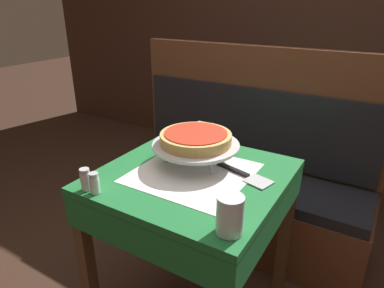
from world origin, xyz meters
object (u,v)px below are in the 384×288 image
object	(u,v)px
water_glass_near	(230,215)
napkin_holder	(205,133)
dining_table_rear	(305,108)
pizza_server	(244,175)
booth_bench	(241,185)
condiment_caddy	(299,85)
pizza_pan_stand	(196,146)
deep_dish_pizza	(196,138)
salt_shaker	(85,179)
pepper_shaker	(94,183)
dining_table_front	(193,196)

from	to	relation	value
water_glass_near	napkin_holder	size ratio (longest dim) A/B	1.21
dining_table_rear	pizza_server	world-z (taller)	pizza_server
booth_bench	condiment_caddy	xyz separation A→B (m)	(0.06, 0.88, 0.46)
booth_bench	pizza_pan_stand	size ratio (longest dim) A/B	4.16
pizza_pan_stand	condiment_caddy	distance (m)	1.50
deep_dish_pizza	napkin_holder	distance (m)	0.25
booth_bench	deep_dish_pizza	size ratio (longest dim) A/B	5.11
dining_table_rear	salt_shaker	world-z (taller)	salt_shaker
pizza_server	condiment_caddy	bearing A→B (deg)	97.42
booth_bench	pizza_server	bearing A→B (deg)	-67.28
condiment_caddy	salt_shaker	bearing A→B (deg)	-97.55
pepper_shaker	napkin_holder	xyz separation A→B (m)	(0.10, 0.62, 0.01)
dining_table_rear	deep_dish_pizza	bearing A→B (deg)	-94.34
booth_bench	napkin_holder	distance (m)	0.61
dining_table_front	salt_shaker	distance (m)	0.43
napkin_holder	condiment_caddy	xyz separation A→B (m)	(0.10, 1.27, -0.01)
dining_table_front	condiment_caddy	size ratio (longest dim) A/B	5.28
pizza_server	pizza_pan_stand	bearing A→B (deg)	179.61
deep_dish_pizza	pizza_pan_stand	bearing A→B (deg)	90.00
pizza_pan_stand	pepper_shaker	distance (m)	0.44
condiment_caddy	dining_table_rear	bearing A→B (deg)	-42.47
pepper_shaker	condiment_caddy	size ratio (longest dim) A/B	0.54
napkin_holder	dining_table_front	bearing A→B (deg)	-69.52
dining_table_front	dining_table_rear	xyz separation A→B (m)	(0.07, 1.50, -0.00)
dining_table_rear	water_glass_near	size ratio (longest dim) A/B	6.41
dining_table_rear	salt_shaker	bearing A→B (deg)	-100.43
dining_table_front	dining_table_rear	bearing A→B (deg)	87.23
pizza_pan_stand	deep_dish_pizza	bearing A→B (deg)	-90.00
booth_bench	pepper_shaker	distance (m)	1.12
dining_table_front	pepper_shaker	bearing A→B (deg)	-124.82
water_glass_near	napkin_holder	world-z (taller)	water_glass_near
deep_dish_pizza	salt_shaker	world-z (taller)	deep_dish_pizza
dining_table_front	water_glass_near	size ratio (longest dim) A/B	6.36
water_glass_near	napkin_holder	distance (m)	0.70
pizza_server	napkin_holder	bearing A→B (deg)	142.90
deep_dish_pizza	water_glass_near	xyz separation A→B (m)	(0.32, -0.35, -0.05)
pizza_server	pepper_shaker	distance (m)	0.56
pizza_pan_stand	water_glass_near	distance (m)	0.48
dining_table_front	pepper_shaker	size ratio (longest dim) A/B	9.80
dining_table_rear	pepper_shaker	bearing A→B (deg)	-99.07
booth_bench	pizza_server	size ratio (longest dim) A/B	5.86
deep_dish_pizza	condiment_caddy	xyz separation A→B (m)	(0.02, 1.50, -0.07)
dining_table_rear	deep_dish_pizza	distance (m)	1.44
salt_shaker	deep_dish_pizza	bearing A→B (deg)	60.14
deep_dish_pizza	water_glass_near	size ratio (longest dim) A/B	2.44
dining_table_rear	deep_dish_pizza	size ratio (longest dim) A/B	2.63
dining_table_front	pizza_pan_stand	size ratio (longest dim) A/B	2.12
pizza_pan_stand	pepper_shaker	xyz separation A→B (m)	(-0.18, -0.39, -0.04)
dining_table_front	pizza_server	world-z (taller)	pizza_server
napkin_holder	dining_table_rear	bearing A→B (deg)	81.10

